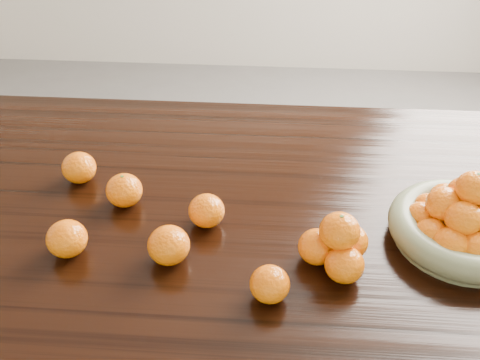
# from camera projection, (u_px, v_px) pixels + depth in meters

# --- Properties ---
(dining_table) EXTENTS (2.00, 1.00, 0.75)m
(dining_table) POSITION_uv_depth(u_px,v_px,m) (236.00, 231.00, 1.31)
(dining_table) COLOR black
(dining_table) RESTS_ON ground
(fruit_bowl) EXTENTS (0.31, 0.31, 0.17)m
(fruit_bowl) POSITION_uv_depth(u_px,v_px,m) (465.00, 224.00, 1.12)
(fruit_bowl) COLOR #697152
(fruit_bowl) RESTS_ON dining_table
(orange_pyramid) EXTENTS (0.14, 0.15, 0.13)m
(orange_pyramid) POSITION_uv_depth(u_px,v_px,m) (338.00, 246.00, 1.06)
(orange_pyramid) COLOR orange
(orange_pyramid) RESTS_ON dining_table
(loose_orange_0) EXTENTS (0.08, 0.08, 0.08)m
(loose_orange_0) POSITION_uv_depth(u_px,v_px,m) (124.00, 190.00, 1.23)
(loose_orange_0) COLOR orange
(loose_orange_0) RESTS_ON dining_table
(loose_orange_1) EXTENTS (0.08, 0.08, 0.08)m
(loose_orange_1) POSITION_uv_depth(u_px,v_px,m) (67.00, 239.00, 1.09)
(loose_orange_1) COLOR orange
(loose_orange_1) RESTS_ON dining_table
(loose_orange_2) EXTENTS (0.08, 0.08, 0.07)m
(loose_orange_2) POSITION_uv_depth(u_px,v_px,m) (207.00, 211.00, 1.17)
(loose_orange_2) COLOR orange
(loose_orange_2) RESTS_ON dining_table
(loose_orange_3) EXTENTS (0.08, 0.08, 0.08)m
(loose_orange_3) POSITION_uv_depth(u_px,v_px,m) (79.00, 168.00, 1.30)
(loose_orange_3) COLOR orange
(loose_orange_3) RESTS_ON dining_table
(loose_orange_4) EXTENTS (0.09, 0.09, 0.08)m
(loose_orange_4) POSITION_uv_depth(u_px,v_px,m) (169.00, 245.00, 1.08)
(loose_orange_4) COLOR orange
(loose_orange_4) RESTS_ON dining_table
(loose_orange_5) EXTENTS (0.08, 0.08, 0.07)m
(loose_orange_5) POSITION_uv_depth(u_px,v_px,m) (270.00, 284.00, 1.00)
(loose_orange_5) COLOR orange
(loose_orange_5) RESTS_ON dining_table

